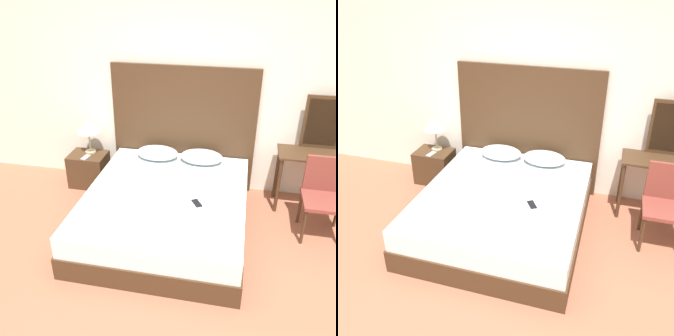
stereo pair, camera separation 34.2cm
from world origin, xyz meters
TOP-DOWN VIEW (x-y plane):
  - ground_plane at (0.00, 0.00)m, footprint 16.00×16.00m
  - wall_back at (0.00, 2.29)m, footprint 10.00×0.06m
  - bed at (-0.11, 1.16)m, footprint 1.78×2.06m
  - headboard at (-0.11, 2.22)m, footprint 1.87×0.05m
  - pillow_left at (-0.40, 1.97)m, footprint 0.54×0.35m
  - pillow_right at (0.18, 1.97)m, footprint 0.54×0.35m
  - phone_on_bed at (0.25, 1.01)m, footprint 0.14×0.16m
  - nightstand at (-1.37, 1.94)m, footprint 0.49×0.39m
  - table_lamp at (-1.35, 2.02)m, footprint 0.31×0.31m
  - phone_on_nightstand at (-1.35, 1.85)m, footprint 0.09×0.16m
  - vanity_desk at (1.57, 1.96)m, footprint 0.95×0.43m
  - vanity_mirror at (1.57, 2.15)m, footprint 0.44×0.03m
  - chair at (1.60, 1.48)m, footprint 0.47×0.46m

SIDE VIEW (x-z plane):
  - ground_plane at x=0.00m, z-range 0.00..0.00m
  - nightstand at x=-1.37m, z-range 0.00..0.46m
  - bed at x=-0.11m, z-range 0.00..0.48m
  - phone_on_nightstand at x=-1.35m, z-range 0.46..0.47m
  - phone_on_bed at x=0.25m, z-range 0.48..0.49m
  - chair at x=1.60m, z-range 0.07..0.95m
  - pillow_left at x=-0.40m, z-range 0.48..0.64m
  - pillow_right at x=0.18m, z-range 0.48..0.64m
  - vanity_desk at x=1.57m, z-range 0.23..0.97m
  - headboard at x=-0.11m, z-range 0.00..1.64m
  - table_lamp at x=-1.35m, z-range 0.59..1.05m
  - vanity_mirror at x=1.57m, z-range 0.74..1.39m
  - wall_back at x=0.00m, z-range 0.00..2.70m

